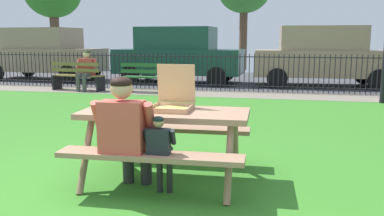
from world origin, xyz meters
TOP-DOWN VIEW (x-y plane):
  - ground at (0.00, 2.22)m, footprint 28.00×12.43m
  - cobblestone_walkway at (0.00, 7.73)m, footprint 28.00×1.40m
  - street_asphalt at (0.00, 11.86)m, footprint 28.00×6.85m
  - picnic_table_foreground at (0.44, 0.74)m, footprint 1.85×1.54m
  - pizza_box_open at (0.51, 0.83)m, footprint 0.44×0.48m
  - adult_at_table at (0.19, 0.23)m, footprint 0.62×0.60m
  - child_at_table at (0.55, 0.21)m, footprint 0.32×0.31m
  - iron_fence_streetside at (-0.00, 8.43)m, footprint 18.24×0.03m
  - park_bench_left at (-4.28, 7.60)m, footprint 1.63×0.61m
  - park_bench_center at (-2.04, 7.60)m, footprint 1.61×0.52m
  - person_on_park_bench at (-4.02, 7.62)m, footprint 0.61×0.59m
  - parked_car_far_left at (-7.07, 10.30)m, footprint 4.49×2.10m
  - parked_car_left at (-1.83, 10.30)m, footprint 4.46×2.04m
  - parked_car_center at (3.00, 10.30)m, footprint 4.48×2.09m

SIDE VIEW (x-z plane):
  - ground at x=0.00m, z-range -0.02..0.00m
  - street_asphalt at x=0.00m, z-range -0.01..0.00m
  - cobblestone_walkway at x=0.00m, z-range -0.01..0.00m
  - park_bench_left at x=-4.28m, z-range -0.01..0.84m
  - park_bench_center at x=-2.04m, z-range -0.01..0.84m
  - child_at_table at x=0.55m, z-range 0.09..0.92m
  - iron_fence_streetside at x=0.00m, z-range 0.01..1.12m
  - picnic_table_foreground at x=0.44m, z-range 0.20..0.99m
  - adult_at_table at x=0.19m, z-range 0.06..1.25m
  - person_on_park_bench at x=-4.02m, z-range 0.06..1.25m
  - pizza_box_open at x=0.51m, z-range 0.62..1.11m
  - parked_car_far_left at x=-7.07m, z-range 0.04..1.98m
  - parked_car_left at x=-1.83m, z-range 0.04..1.98m
  - parked_car_center at x=3.00m, z-range 0.04..1.98m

